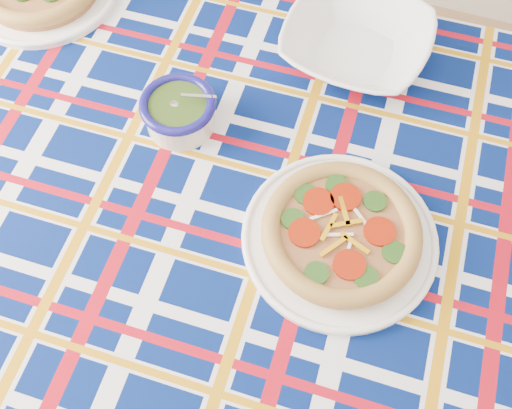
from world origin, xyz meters
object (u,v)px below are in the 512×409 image
(pesto_bowl, at_px, (179,110))
(main_focaccia_plate, at_px, (341,232))
(dining_table, at_px, (239,211))
(serving_bowl, at_px, (356,43))

(pesto_bowl, bearing_deg, main_focaccia_plate, -21.85)
(dining_table, height_order, pesto_bowl, pesto_bowl)
(main_focaccia_plate, height_order, serving_bowl, serving_bowl)
(serving_bowl, bearing_deg, dining_table, -107.25)
(serving_bowl, bearing_deg, main_focaccia_plate, -79.14)
(pesto_bowl, bearing_deg, serving_bowl, 45.57)
(pesto_bowl, bearing_deg, dining_table, -33.94)
(pesto_bowl, distance_m, serving_bowl, 0.41)
(pesto_bowl, relative_size, serving_bowl, 0.49)
(pesto_bowl, height_order, serving_bowl, pesto_bowl)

